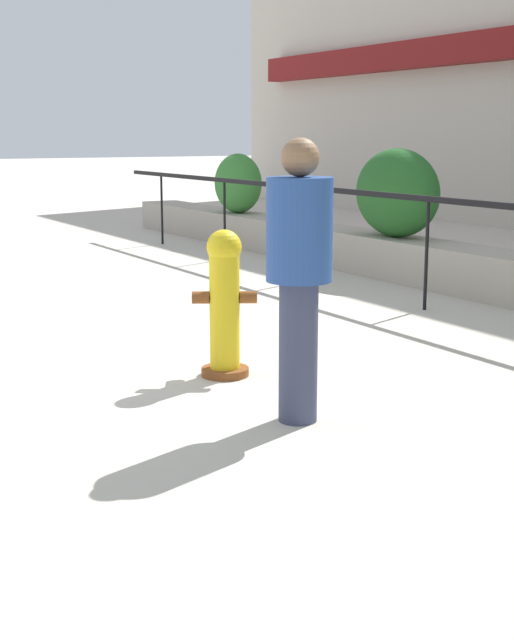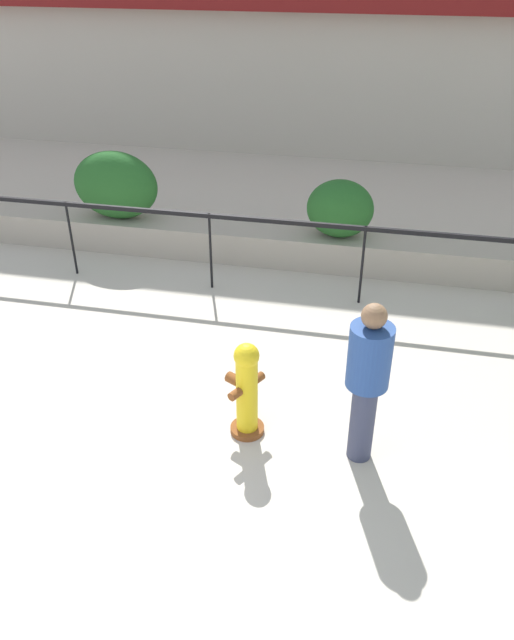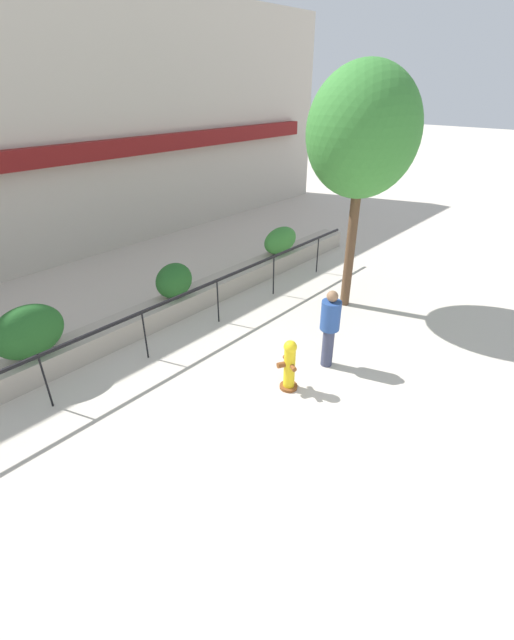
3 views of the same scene
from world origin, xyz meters
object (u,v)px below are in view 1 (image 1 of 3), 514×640
at_px(fire_hydrant, 225,302).
at_px(pedestrian, 299,263).
at_px(hedge_bush_0, 238,183).
at_px(hedge_bush_1, 397,193).

height_order(fire_hydrant, pedestrian, pedestrian).
height_order(hedge_bush_0, hedge_bush_1, hedge_bush_1).
relative_size(hedge_bush_0, pedestrian, 0.55).
bearing_deg(pedestrian, hedge_bush_0, 153.19).
relative_size(hedge_bush_0, fire_hydrant, 0.88).
bearing_deg(hedge_bush_1, fire_hydrant, -53.02).
relative_size(hedge_bush_1, fire_hydrant, 1.28).
xyz_separation_m(hedge_bush_0, pedestrian, (8.23, -4.16, 0.01)).
xyz_separation_m(hedge_bush_1, pedestrian, (4.21, -4.16, -0.05)).
bearing_deg(fire_hydrant, pedestrian, -5.57).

